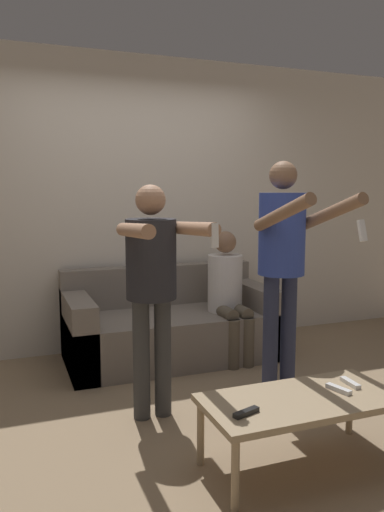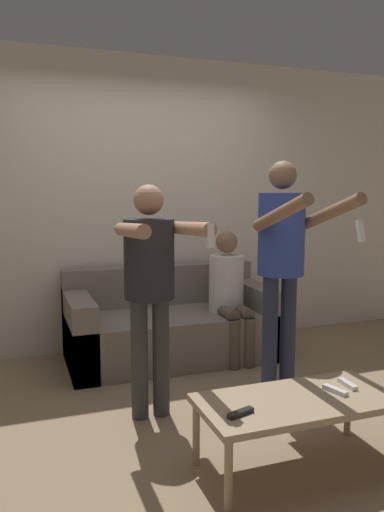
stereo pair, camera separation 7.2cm
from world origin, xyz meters
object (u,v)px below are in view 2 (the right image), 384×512
(person_seated, at_px, (229,290))
(remote_mid, at_px, (335,390))
(remote_near, at_px, (241,413))
(person_standing_left, at_px, (151,275))
(coffee_table, at_px, (297,405))
(remote_far, at_px, (348,384))
(person_standing_right, at_px, (283,252))
(couch, at_px, (171,327))

(person_seated, bearing_deg, remote_mid, -94.78)
(person_seated, xyz_separation_m, remote_near, (-0.75, -1.83, -0.21))
(remote_mid, bearing_deg, person_seated, 85.22)
(person_standing_left, height_order, person_seated, person_standing_left)
(person_seated, height_order, remote_mid, person_seated)
(coffee_table, xyz_separation_m, remote_far, (0.35, 0.05, 0.05))
(person_standing_left, xyz_separation_m, person_standing_right, (0.95, 0.00, 0.11))
(person_standing_left, distance_m, remote_near, 1.09)
(person_standing_right, bearing_deg, person_standing_left, -179.98)
(couch, relative_size, remote_near, 11.73)
(remote_mid, relative_size, remote_far, 1.02)
(couch, xyz_separation_m, person_standing_left, (-0.47, -1.11, 0.68))
(couch, relative_size, person_standing_left, 1.19)
(person_seated, bearing_deg, coffee_table, -102.26)
(person_seated, distance_m, coffee_table, 1.81)
(couch, xyz_separation_m, remote_far, (0.44, -1.90, 0.13))
(couch, distance_m, remote_mid, 1.98)
(person_standing_left, distance_m, person_seated, 1.35)
(person_standing_right, relative_size, remote_mid, 10.89)
(couch, distance_m, person_seated, 0.62)
(person_standing_right, bearing_deg, person_seated, 90.02)
(coffee_table, bearing_deg, person_standing_right, 65.65)
(remote_mid, height_order, remote_far, same)
(coffee_table, bearing_deg, remote_mid, -0.23)
(coffee_table, height_order, remote_mid, remote_mid)
(person_standing_right, bearing_deg, remote_mid, -99.88)
(coffee_table, bearing_deg, remote_far, 7.95)
(person_seated, xyz_separation_m, coffee_table, (-0.38, -1.75, -0.26))
(person_standing_right, bearing_deg, remote_near, -129.14)
(person_seated, xyz_separation_m, remote_mid, (-0.15, -1.75, -0.21))
(person_standing_right, height_order, person_seated, person_standing_right)
(person_standing_right, relative_size, coffee_table, 1.58)
(remote_mid, xyz_separation_m, remote_far, (0.12, 0.05, 0.00))
(person_standing_left, bearing_deg, remote_far, -40.71)
(couch, height_order, person_standing_right, person_standing_right)
(person_standing_left, xyz_separation_m, person_seated, (0.95, 0.91, -0.34))
(person_standing_left, bearing_deg, coffee_table, -55.93)
(couch, bearing_deg, remote_far, -76.80)
(person_standing_right, distance_m, remote_far, 1.03)
(remote_near, relative_size, remote_mid, 1.00)
(remote_near, bearing_deg, couch, 82.27)
(person_standing_right, relative_size, remote_far, 11.07)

